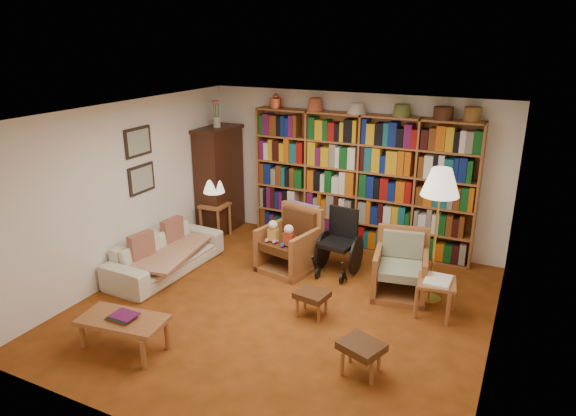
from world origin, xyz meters
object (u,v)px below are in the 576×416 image
Objects in this scene: armchair_sage at (402,270)px; side_table_papers at (436,286)px; floor_lamp at (440,188)px; footstool_b at (361,349)px; wheelchair at (340,244)px; footstool_a at (312,296)px; side_table_lamp at (215,212)px; sofa at (166,254)px; armchair_leather at (292,243)px; coffee_table at (123,322)px.

armchair_sage is 1.65× the size of side_table_papers.
floor_lamp is 2.30m from footstool_b.
footstool_a is at bearing -83.87° from wheelchair.
armchair_sage is 0.67m from side_table_papers.
footstool_a is at bearing -33.54° from side_table_lamp.
armchair_sage is 1.29m from floor_lamp.
footstool_a is 1.24m from footstool_b.
armchair_sage is (3.31, 0.88, 0.05)m from sofa.
coffee_table is at bearing -105.45° from armchair_leather.
footstool_b is (3.38, -1.06, 0.01)m from sofa.
coffee_table is (-1.46, -2.94, -0.10)m from wheelchair.
wheelchair is at bearing -7.81° from side_table_lamp.
armchair_sage is at bearing 142.39° from side_table_papers.
armchair_leather is 2.86m from coffee_table.
coffee_table is (-1.61, -1.58, 0.07)m from footstool_a.
floor_lamp is 3.49× the size of footstool_b.
sofa is 1.06× the size of floor_lamp.
side_table_lamp is 0.62× the size of wheelchair.
wheelchair reaches higher than sofa.
footstool_a is (-0.85, -1.10, -0.06)m from armchair_sage.
wheelchair is 1.80× the size of side_table_papers.
armchair_sage reaches higher than footstool_b.
sofa is at bearing -167.33° from floor_lamp.
wheelchair is 1.82m from floor_lamp.
side_table_papers is 1.55m from footstool_a.
coffee_table reaches higher than footstool_b.
sofa is at bearing -149.35° from armchair_leather.
sofa reaches higher than coffee_table.
wheelchair is 2.45m from footstool_b.
coffee_table reaches higher than footstool_a.
armchair_leather reaches higher than sofa.
sofa reaches higher than side_table_papers.
side_table_papers is at bearing -23.62° from wheelchair.
side_table_papers is 0.52× the size of coffee_table.
armchair_leather is 1.08× the size of armchair_sage.
side_table_papers is at bearing 73.21° from footstool_b.
armchair_leather reaches higher than side_table_papers.
sofa is at bearing -165.06° from armchair_sage.
side_table_papers is 3.75m from coffee_table.
footstool_b is at bearing -105.42° from sofa.
armchair_sage reaches higher than side_table_papers.
side_table_papers is at bearing -37.61° from armchair_sage.
sofa is at bearing -86.12° from side_table_lamp.
footstool_a is at bearing -127.67° from armchair_sage.
footstool_a is (0.85, -1.18, -0.12)m from armchair_leather.
coffee_table is at bearing -152.69° from sofa.
floor_lamp is 4.18× the size of footstool_a.
sofa reaches higher than footstool_b.
coffee_table is at bearing -116.39° from wheelchair.
armchair_sage is 0.48× the size of floor_lamp.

